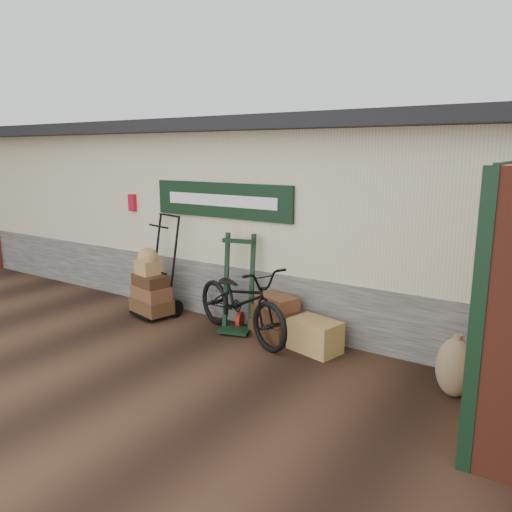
{
  "coord_description": "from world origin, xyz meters",
  "views": [
    {
      "loc": [
        4.49,
        -5.22,
        2.71
      ],
      "look_at": [
        0.4,
        0.9,
        1.15
      ],
      "focal_mm": 35.0,
      "sensor_mm": 36.0,
      "label": 1
    }
  ],
  "objects_px": {
    "suitcase_stack": "(276,316)",
    "bicycle": "(241,297)",
    "wicker_hamper": "(315,336)",
    "green_barrow": "(238,283)",
    "porter_trolley": "(160,265)"
  },
  "relations": [
    {
      "from": "green_barrow",
      "to": "suitcase_stack",
      "type": "distance_m",
      "value": 0.77
    },
    {
      "from": "suitcase_stack",
      "to": "wicker_hamper",
      "type": "height_order",
      "value": "suitcase_stack"
    },
    {
      "from": "porter_trolley",
      "to": "green_barrow",
      "type": "xyz_separation_m",
      "value": [
        1.54,
        0.08,
        -0.11
      ]
    },
    {
      "from": "porter_trolley",
      "to": "suitcase_stack",
      "type": "bearing_deg",
      "value": 16.66
    },
    {
      "from": "porter_trolley",
      "to": "bicycle",
      "type": "bearing_deg",
      "value": 9.26
    },
    {
      "from": "green_barrow",
      "to": "suitcase_stack",
      "type": "height_order",
      "value": "green_barrow"
    },
    {
      "from": "wicker_hamper",
      "to": "green_barrow",
      "type": "bearing_deg",
      "value": 176.86
    },
    {
      "from": "bicycle",
      "to": "green_barrow",
      "type": "bearing_deg",
      "value": 64.53
    },
    {
      "from": "suitcase_stack",
      "to": "bicycle",
      "type": "relative_size",
      "value": 0.35
    },
    {
      "from": "wicker_hamper",
      "to": "bicycle",
      "type": "distance_m",
      "value": 1.23
    },
    {
      "from": "wicker_hamper",
      "to": "bicycle",
      "type": "relative_size",
      "value": 0.32
    },
    {
      "from": "green_barrow",
      "to": "bicycle",
      "type": "xyz_separation_m",
      "value": [
        0.19,
        -0.19,
        -0.13
      ]
    },
    {
      "from": "porter_trolley",
      "to": "suitcase_stack",
      "type": "height_order",
      "value": "porter_trolley"
    },
    {
      "from": "porter_trolley",
      "to": "green_barrow",
      "type": "distance_m",
      "value": 1.54
    },
    {
      "from": "suitcase_stack",
      "to": "wicker_hamper",
      "type": "bearing_deg",
      "value": -10.64
    }
  ]
}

